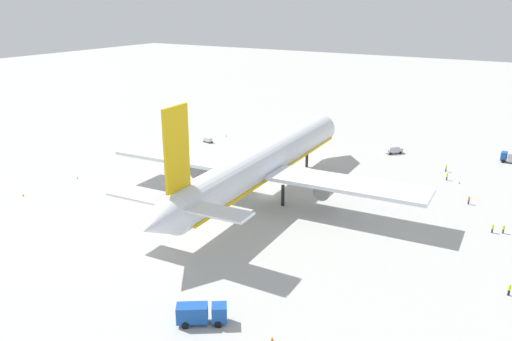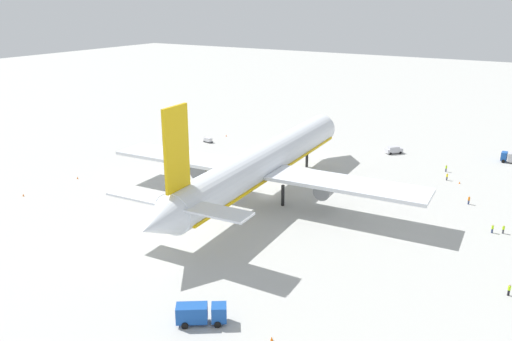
# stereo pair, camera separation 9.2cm
# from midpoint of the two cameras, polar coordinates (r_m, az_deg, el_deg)

# --- Properties ---
(ground_plane) EXTENTS (600.00, 600.00, 0.00)m
(ground_plane) POSITION_cam_midpoint_polar(r_m,az_deg,el_deg) (111.83, 1.04, -2.79)
(ground_plane) COLOR #B2B2AD
(airliner) EXTENTS (78.68, 69.30, 24.96)m
(airliner) POSITION_cam_midpoint_polar(r_m,az_deg,el_deg) (108.24, 0.74, 0.85)
(airliner) COLOR silver
(airliner) RESTS_ON ground
(service_truck_1) EXTENTS (2.72, 4.57, 2.65)m
(service_truck_1) POSITION_cam_midpoint_polar(r_m,az_deg,el_deg) (149.13, 26.15, 1.32)
(service_truck_1) COLOR #194CA5
(service_truck_1) RESTS_ON ground
(service_truck_2) EXTENTS (5.36, 6.54, 2.74)m
(service_truck_2) POSITION_cam_midpoint_polar(r_m,az_deg,el_deg) (70.08, -6.10, -15.31)
(service_truck_2) COLOR #194CA5
(service_truck_2) RESTS_ON ground
(service_van) EXTENTS (4.75, 4.48, 1.97)m
(service_van) POSITION_cam_midpoint_polar(r_m,az_deg,el_deg) (147.15, 14.86, 2.22)
(service_van) COLOR silver
(service_van) RESTS_ON ground
(baggage_cart_1) EXTENTS (1.94, 3.54, 1.41)m
(baggage_cart_1) POSITION_cam_midpoint_polar(r_m,az_deg,el_deg) (154.12, -5.31, 3.37)
(baggage_cart_1) COLOR #595B60
(baggage_cart_1) RESTS_ON ground
(ground_worker_0) EXTENTS (0.53, 0.53, 1.79)m
(ground_worker_0) POSITION_cam_midpoint_polar(r_m,az_deg,el_deg) (115.61, 22.30, -3.02)
(ground_worker_0) COLOR navy
(ground_worker_0) RESTS_ON ground
(ground_worker_1) EXTENTS (0.57, 0.57, 1.61)m
(ground_worker_1) POSITION_cam_midpoint_polar(r_m,az_deg,el_deg) (104.12, 25.49, -5.84)
(ground_worker_1) COLOR #3F3F47
(ground_worker_1) RESTS_ON ground
(ground_worker_2) EXTENTS (0.41, 0.41, 1.77)m
(ground_worker_2) POSITION_cam_midpoint_polar(r_m,az_deg,el_deg) (83.90, 26.01, -11.68)
(ground_worker_2) COLOR black
(ground_worker_2) RESTS_ON ground
(ground_worker_3) EXTENTS (0.50, 0.50, 1.62)m
(ground_worker_3) POSITION_cam_midpoint_polar(r_m,az_deg,el_deg) (103.54, 24.50, -5.83)
(ground_worker_3) COLOR navy
(ground_worker_3) RESTS_ON ground
(ground_worker_4) EXTENTS (0.55, 0.55, 1.74)m
(ground_worker_4) POSITION_cam_midpoint_polar(r_m,az_deg,el_deg) (128.99, 20.20, -0.63)
(ground_worker_4) COLOR #3F3F47
(ground_worker_4) RESTS_ON ground
(ground_worker_5) EXTENTS (0.57, 0.57, 1.76)m
(ground_worker_5) POSITION_cam_midpoint_polar(r_m,az_deg,el_deg) (135.25, 20.12, 0.23)
(ground_worker_5) COLOR #3F3F47
(ground_worker_5) RESTS_ON ground
(traffic_cone_0) EXTENTS (0.36, 0.36, 0.55)m
(traffic_cone_0) POSITION_cam_midpoint_polar(r_m,az_deg,el_deg) (129.20, -19.03, -0.76)
(traffic_cone_0) COLOR orange
(traffic_cone_0) RESTS_ON ground
(traffic_cone_1) EXTENTS (0.36, 0.36, 0.55)m
(traffic_cone_1) POSITION_cam_midpoint_polar(r_m,az_deg,el_deg) (122.20, -24.21, -2.47)
(traffic_cone_1) COLOR orange
(traffic_cone_1) RESTS_ON ground
(traffic_cone_2) EXTENTS (0.36, 0.36, 0.55)m
(traffic_cone_2) POSITION_cam_midpoint_polar(r_m,az_deg,el_deg) (67.56, 1.73, -17.95)
(traffic_cone_2) COLOR orange
(traffic_cone_2) RESTS_ON ground
(traffic_cone_3) EXTENTS (0.36, 0.36, 0.55)m
(traffic_cone_3) POSITION_cam_midpoint_polar(r_m,az_deg,el_deg) (127.88, 21.41, -1.23)
(traffic_cone_3) COLOR orange
(traffic_cone_3) RESTS_ON ground
(traffic_cone_4) EXTENTS (0.36, 0.36, 0.55)m
(traffic_cone_4) POSITION_cam_midpoint_polar(r_m,az_deg,el_deg) (160.60, -3.31, 3.85)
(traffic_cone_4) COLOR orange
(traffic_cone_4) RESTS_ON ground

